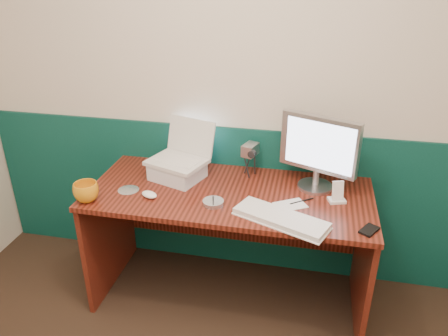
% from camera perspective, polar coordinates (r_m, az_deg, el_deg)
% --- Properties ---
extents(back_wall, '(3.50, 0.04, 2.50)m').
position_cam_1_polar(back_wall, '(2.62, 2.86, 10.34)').
color(back_wall, beige).
rests_on(back_wall, ground).
extents(wainscot, '(3.48, 0.02, 1.00)m').
position_cam_1_polar(wainscot, '(2.90, 2.50, -4.15)').
color(wainscot, '#083731').
rests_on(wainscot, ground).
extents(desk, '(1.60, 0.70, 0.75)m').
position_cam_1_polar(desk, '(2.68, 0.68, -10.17)').
color(desk, '#37110A').
rests_on(desk, ground).
extents(laptop_riser, '(0.34, 0.31, 0.10)m').
position_cam_1_polar(laptop_riser, '(2.62, -6.11, -0.38)').
color(laptop_riser, silver).
rests_on(laptop_riser, desk).
extents(laptop, '(0.38, 0.34, 0.27)m').
position_cam_1_polar(laptop, '(2.54, -6.30, 3.31)').
color(laptop, silver).
rests_on(laptop, laptop_riser).
extents(monitor, '(0.46, 0.29, 0.44)m').
position_cam_1_polar(monitor, '(2.48, 12.23, 2.03)').
color(monitor, '#A8A7AC').
rests_on(monitor, desk).
extents(keyboard, '(0.50, 0.33, 0.03)m').
position_cam_1_polar(keyboard, '(2.22, 7.43, -6.60)').
color(keyboard, white).
rests_on(keyboard, desk).
extents(mouse_right, '(0.11, 0.07, 0.03)m').
position_cam_1_polar(mouse_right, '(2.23, 10.64, -6.62)').
color(mouse_right, white).
rests_on(mouse_right, desk).
extents(mouse_left, '(0.12, 0.09, 0.03)m').
position_cam_1_polar(mouse_left, '(2.45, -9.74, -3.43)').
color(mouse_left, white).
rests_on(mouse_left, desk).
extents(mug, '(0.16, 0.16, 0.11)m').
position_cam_1_polar(mug, '(2.48, -17.57, -3.00)').
color(mug, orange).
rests_on(mug, desk).
extents(camcorder, '(0.11, 0.14, 0.18)m').
position_cam_1_polar(camcorder, '(2.63, 3.40, 0.88)').
color(camcorder, '#A6A6AB').
rests_on(camcorder, desk).
extents(cd_spindle, '(0.11, 0.11, 0.02)m').
position_cam_1_polar(cd_spindle, '(2.35, -1.42, -4.53)').
color(cd_spindle, '#ADB4BD').
rests_on(cd_spindle, desk).
extents(cd_loose_a, '(0.12, 0.12, 0.00)m').
position_cam_1_polar(cd_loose_a, '(2.55, -12.37, -2.81)').
color(cd_loose_a, silver).
rests_on(cd_loose_a, desk).
extents(pen, '(0.12, 0.10, 0.01)m').
position_cam_1_polar(pen, '(2.41, 10.11, -4.28)').
color(pen, black).
rests_on(pen, desk).
extents(papers, '(0.20, 0.18, 0.00)m').
position_cam_1_polar(papers, '(2.37, 8.65, -4.81)').
color(papers, white).
rests_on(papers, desk).
extents(dock, '(0.10, 0.09, 0.02)m').
position_cam_1_polar(dock, '(2.45, 14.49, -4.10)').
color(dock, white).
rests_on(dock, desk).
extents(music_player, '(0.07, 0.05, 0.11)m').
position_cam_1_polar(music_player, '(2.42, 14.65, -2.85)').
color(music_player, white).
rests_on(music_player, dock).
extents(pda, '(0.11, 0.12, 0.01)m').
position_cam_1_polar(pda, '(2.25, 18.43, -7.70)').
color(pda, black).
rests_on(pda, desk).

